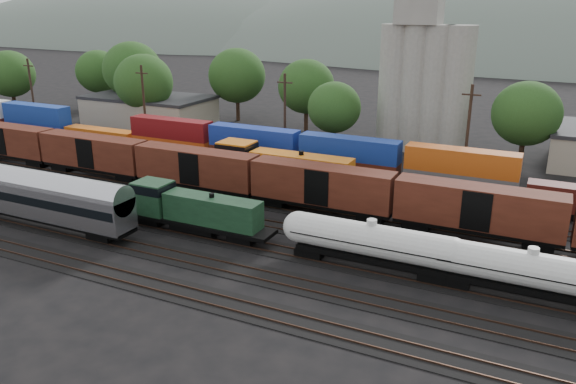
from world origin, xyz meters
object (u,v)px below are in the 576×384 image
at_px(orange_locomotive, 274,167).
at_px(grain_silo, 424,74).
at_px(tank_car_a, 371,242).
at_px(green_locomotive, 187,208).
at_px(passenger_coach, 30,193).

relative_size(orange_locomotive, grain_silo, 0.69).
xyz_separation_m(tank_car_a, orange_locomotive, (-16.43, 15.00, 0.37)).
relative_size(green_locomotive, orange_locomotive, 0.80).
relative_size(tank_car_a, orange_locomotive, 0.78).
bearing_deg(grain_silo, passenger_coach, -120.78).
relative_size(passenger_coach, grain_silo, 0.83).
bearing_deg(grain_silo, tank_car_a, -82.20).
bearing_deg(passenger_coach, green_locomotive, 18.47).
height_order(passenger_coach, grain_silo, grain_silo).
distance_m(green_locomotive, passenger_coach, 15.81).
distance_m(tank_car_a, passenger_coach, 33.41).
bearing_deg(tank_car_a, green_locomotive, 180.00).
xyz_separation_m(orange_locomotive, grain_silo, (10.81, 26.00, 8.43)).
xyz_separation_m(green_locomotive, passenger_coach, (-14.97, -5.00, 0.89)).
xyz_separation_m(passenger_coach, orange_locomotive, (16.59, 20.00, -0.50)).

